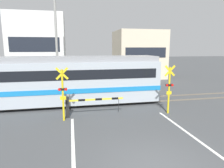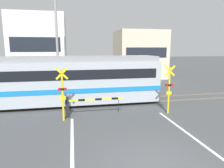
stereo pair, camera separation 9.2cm
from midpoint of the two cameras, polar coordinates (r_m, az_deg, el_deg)
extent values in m
plane|color=#444749|center=(7.42, 12.10, -22.38)|extent=(160.00, 160.00, 0.00)
cube|color=#6B6051|center=(14.28, -0.31, -5.73)|extent=(50.00, 0.10, 0.08)
cube|color=#6B6051|center=(15.64, -1.31, -4.30)|extent=(50.00, 0.10, 0.08)
cube|color=white|center=(7.51, -10.93, -21.87)|extent=(0.14, 9.34, 0.01)
cube|color=white|center=(9.18, 26.57, -16.53)|extent=(0.14, 9.34, 0.01)
cube|color=#ADB7C1|center=(14.73, -23.51, 0.27)|extent=(18.48, 2.73, 2.81)
cube|color=gray|center=(14.56, -23.95, 6.43)|extent=(18.30, 2.41, 0.36)
cube|color=#197AC6|center=(14.80, -23.39, -1.34)|extent=(18.50, 2.79, 0.32)
cube|color=black|center=(14.64, -23.68, 2.71)|extent=(17.74, 2.78, 0.64)
cylinder|color=black|center=(14.18, -0.47, -4.41)|extent=(0.76, 0.12, 0.76)
cylinder|color=black|center=(15.55, -1.46, -3.10)|extent=(0.76, 0.12, 0.76)
cube|color=black|center=(11.84, -12.45, -6.56)|extent=(0.20, 0.20, 1.20)
cube|color=yellow|center=(11.80, -4.49, -4.41)|extent=(3.29, 0.09, 0.09)
cube|color=black|center=(11.74, -8.49, -4.57)|extent=(0.40, 0.10, 0.10)
cube|color=black|center=(11.82, -3.69, -4.37)|extent=(0.40, 0.10, 0.10)
cube|color=black|center=(11.99, 1.00, -4.15)|extent=(0.40, 0.10, 0.10)
cylinder|color=black|center=(12.15, 2.06, -6.13)|extent=(0.02, 0.02, 0.79)
cube|color=black|center=(18.24, 6.62, -0.46)|extent=(0.20, 0.20, 1.20)
cube|color=yellow|center=(17.74, 1.57, 0.59)|extent=(3.29, 0.09, 0.09)
cube|color=black|center=(17.94, 4.14, 0.67)|extent=(0.40, 0.10, 0.10)
cube|color=black|center=(17.70, 1.05, 0.57)|extent=(0.40, 0.10, 0.10)
cube|color=black|center=(17.52, -2.10, 0.46)|extent=(0.40, 0.10, 0.10)
cylinder|color=black|center=(17.57, -2.84, -1.00)|extent=(0.02, 0.02, 0.79)
cylinder|color=yellow|center=(11.21, -13.67, -3.16)|extent=(0.11, 0.11, 2.86)
cube|color=yellow|center=(11.00, -13.94, 2.93)|extent=(0.68, 0.04, 0.68)
cube|color=yellow|center=(11.00, -13.94, 2.93)|extent=(0.68, 0.04, 0.68)
cube|color=black|center=(11.14, -13.75, -1.45)|extent=(0.44, 0.12, 0.12)
cylinder|color=red|center=(11.07, -14.64, -1.55)|extent=(0.15, 0.03, 0.15)
cylinder|color=red|center=(11.06, -12.88, -1.49)|extent=(0.15, 0.03, 0.15)
cube|color=yellow|center=(11.22, -13.65, -3.89)|extent=(0.32, 0.03, 0.20)
cylinder|color=yellow|center=(12.58, 16.14, -1.82)|extent=(0.11, 0.11, 2.86)
cube|color=yellow|center=(12.39, 16.42, 3.61)|extent=(0.68, 0.04, 0.68)
cube|color=yellow|center=(12.39, 16.42, 3.61)|extent=(0.68, 0.04, 0.68)
cube|color=black|center=(12.51, 16.22, -0.29)|extent=(0.44, 0.12, 0.12)
cylinder|color=red|center=(12.37, 15.68, -0.38)|extent=(0.15, 0.03, 0.15)
cylinder|color=red|center=(12.53, 17.07, -0.32)|extent=(0.15, 0.03, 0.15)
cube|color=yellow|center=(12.59, 16.15, -2.48)|extent=(0.32, 0.03, 0.20)
cylinder|color=#33384C|center=(19.42, -5.05, -0.29)|extent=(0.13, 0.13, 0.85)
cylinder|color=#33384C|center=(19.43, -4.64, -0.28)|extent=(0.13, 0.13, 0.85)
cube|color=#386647|center=(19.30, -4.88, 1.95)|extent=(0.38, 0.22, 0.68)
sphere|color=tan|center=(19.24, -4.90, 3.31)|extent=(0.23, 0.23, 0.23)
cube|color=white|center=(26.27, -19.86, 9.62)|extent=(6.25, 5.49, 7.89)
cube|color=#1E232D|center=(23.55, -20.90, 10.50)|extent=(5.25, 0.03, 1.58)
cube|color=beige|center=(27.51, 7.89, 8.36)|extent=(6.19, 5.49, 6.20)
cube|color=#1E232D|center=(24.92, 9.99, 8.83)|extent=(5.20, 0.03, 1.24)
cylinder|color=gray|center=(19.59, -15.28, 11.12)|extent=(0.22, 0.22, 8.77)
camera|label=1|loc=(0.05, -89.80, 0.04)|focal=32.00mm
camera|label=2|loc=(0.05, 90.20, -0.04)|focal=32.00mm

